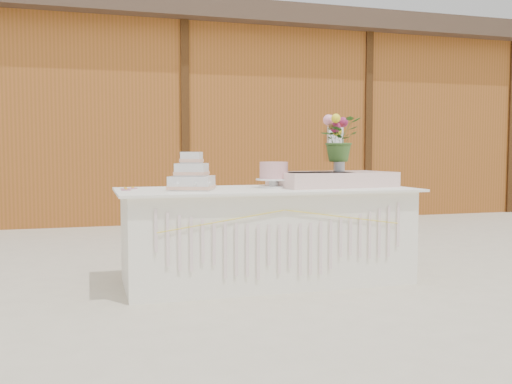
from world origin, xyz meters
TOP-DOWN VIEW (x-y plane):
  - ground at (0.00, 0.00)m, footprint 80.00×80.00m
  - barn at (-0.01, 5.99)m, footprint 12.60×4.60m
  - cake_table at (0.00, -0.00)m, footprint 2.40×1.00m
  - wedding_cake at (-0.62, -0.03)m, footprint 0.43×0.43m
  - pink_cake_stand at (0.08, 0.06)m, footprint 0.30×0.30m
  - satin_runner at (0.61, 0.08)m, footprint 1.05×0.68m
  - flower_vase at (0.70, 0.13)m, footprint 0.10×0.10m
  - bouquet at (0.70, 0.13)m, footprint 0.43×0.41m
  - loose_flowers at (-1.04, 0.14)m, footprint 0.19×0.39m

SIDE VIEW (x-z plane):
  - ground at x=0.00m, z-range 0.00..0.00m
  - cake_table at x=0.00m, z-range 0.00..0.77m
  - loose_flowers at x=-1.04m, z-range 0.77..0.79m
  - satin_runner at x=0.61m, z-range 0.77..0.90m
  - wedding_cake at x=-0.62m, z-range 0.72..1.02m
  - pink_cake_stand at x=0.08m, z-range 0.78..1.00m
  - flower_vase at x=0.70m, z-range 0.90..1.03m
  - bouquet at x=0.70m, z-range 1.03..1.42m
  - barn at x=-0.01m, z-range 0.03..3.33m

